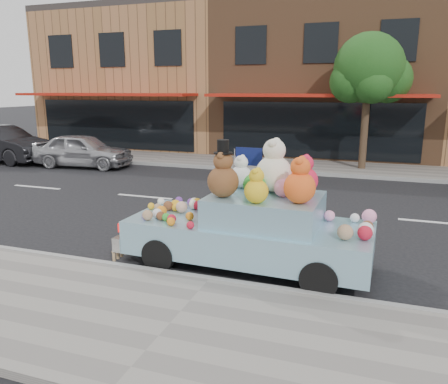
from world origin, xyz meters
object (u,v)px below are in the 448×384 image
at_px(car_dark, 1,144).
at_px(art_car, 252,223).
at_px(street_tree, 369,74).
at_px(car_silver, 83,150).

bearing_deg(car_dark, art_car, -114.85).
xyz_separation_m(street_tree, art_car, (-1.59, -10.58, -2.87)).
bearing_deg(art_car, car_silver, 142.17).
relative_size(street_tree, art_car, 1.15).
distance_m(car_dark, art_car, 15.61).
relative_size(car_dark, art_car, 1.05).
distance_m(street_tree, car_dark, 15.70).
xyz_separation_m(street_tree, car_silver, (-10.95, -2.81, -3.00)).
bearing_deg(car_silver, car_dark, 85.49).
distance_m(street_tree, car_silver, 11.70).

